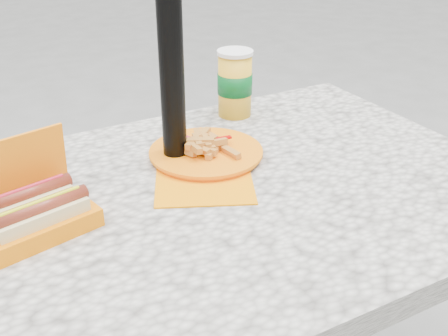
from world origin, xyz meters
TOP-DOWN VIEW (x-y plane):
  - picnic_table at (0.00, 0.00)m, footprint 1.20×0.80m
  - hotdog_box at (-0.32, 0.03)m, footprint 0.21×0.17m
  - fries_plate at (0.06, 0.13)m, footprint 0.30×0.35m
  - soda_cup at (0.24, 0.32)m, footprint 0.09×0.09m

SIDE VIEW (x-z plane):
  - picnic_table at x=0.00m, z-range 0.27..1.02m
  - fries_plate at x=0.06m, z-range 0.74..0.79m
  - hotdog_box at x=-0.32m, z-range 0.71..0.86m
  - soda_cup at x=0.24m, z-range 0.75..0.92m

